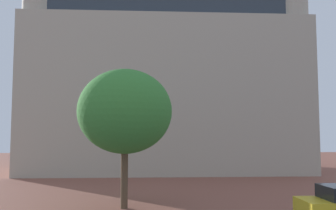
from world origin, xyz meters
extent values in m
cube|color=#B2A893|center=(1.10, 34.49, 7.11)|extent=(26.14, 12.89, 14.22)
cube|color=#2D3842|center=(1.10, 34.49, 15.42)|extent=(24.05, 11.86, 2.40)
cube|color=#B2A893|center=(3.31, 34.49, 13.06)|extent=(5.52, 5.52, 26.11)
cylinder|color=#B2A893|center=(-10.47, 29.54, 8.52)|extent=(2.80, 2.80, 17.05)
cylinder|color=#B2A893|center=(12.67, 29.54, 9.36)|extent=(2.80, 2.80, 18.71)
cylinder|color=brown|center=(-1.84, 15.50, 1.43)|extent=(0.35, 0.35, 2.85)
ellipsoid|color=#387F33|center=(-1.84, 15.50, 4.72)|extent=(4.67, 4.67, 4.20)
camera|label=1|loc=(-0.71, -2.47, 3.57)|focal=38.66mm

